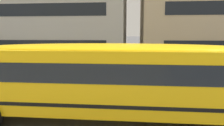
{
  "coord_description": "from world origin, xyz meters",
  "views": [
    {
      "loc": [
        2.98,
        -8.81,
        3.07
      ],
      "look_at": [
        2.19,
        -0.85,
        1.93
      ],
      "focal_mm": 33.49,
      "sensor_mm": 36.0,
      "label": 1
    }
  ],
  "objects": [
    {
      "name": "ground_plane",
      "position": [
        0.0,
        0.0,
        0.0
      ],
      "size": [
        400.0,
        400.0,
        0.0
      ],
      "primitive_type": "plane",
      "color": "#4C4C4F"
    },
    {
      "name": "sidewalk_far",
      "position": [
        0.0,
        7.81,
        0.01
      ],
      "size": [
        120.0,
        3.0,
        0.01
      ],
      "primitive_type": "cube",
      "color": "gray",
      "rests_on": "ground_plane"
    },
    {
      "name": "lane_centreline",
      "position": [
        0.0,
        0.0,
        0.0
      ],
      "size": [
        110.0,
        0.16,
        0.01
      ],
      "primitive_type": "cube",
      "color": "silver",
      "rests_on": "ground_plane"
    },
    {
      "name": "school_bus",
      "position": [
        2.13,
        -1.71,
        1.62
      ],
      "size": [
        12.2,
        2.88,
        2.73
      ],
      "rotation": [
        0.0,
        0.0,
        3.14
      ],
      "color": "yellow",
      "rests_on": "ground_plane"
    },
    {
      "name": "apartment_block_far_left",
      "position": [
        -6.98,
        14.6,
        6.65
      ],
      "size": [
        18.27,
        10.63,
        13.3
      ],
      "color": "#B7B7B2",
      "rests_on": "ground_plane"
    }
  ]
}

